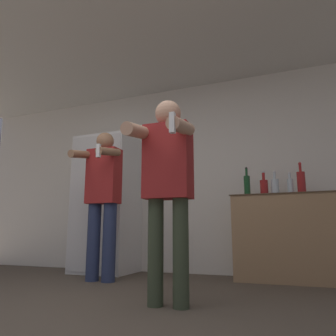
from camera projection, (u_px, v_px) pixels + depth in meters
name	position (u px, v px, depth m)	size (l,w,h in m)	color
ground_plane	(31.00, 331.00, 1.75)	(14.00, 14.00, 0.00)	#4C4238
wall_back	(187.00, 176.00, 4.47)	(7.00, 0.06, 2.55)	silver
ceiling_slab	(145.00, 35.00, 3.47)	(7.00, 3.19, 0.05)	silver
refrigerator	(107.00, 203.00, 4.45)	(0.77, 0.67, 1.81)	white
counter	(288.00, 237.00, 3.58)	(1.17, 0.56, 0.93)	#997551
bottle_brown_liquor	(264.00, 187.00, 3.72)	(0.09, 0.09, 0.28)	maroon
bottle_green_wine	(290.00, 186.00, 3.62)	(0.06, 0.06, 0.25)	silver
bottle_short_whiskey	(301.00, 182.00, 3.58)	(0.09, 0.09, 0.35)	maroon
bottle_red_label	(275.00, 186.00, 3.68)	(0.09, 0.09, 0.28)	silver
bottle_dark_rum	(247.00, 185.00, 3.79)	(0.07, 0.07, 0.34)	#194723
person_woman_foreground	(167.00, 176.00, 2.47)	(0.44, 0.49, 1.54)	#38422D
person_man_side	(103.00, 196.00, 3.68)	(0.43, 0.51, 1.66)	navy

